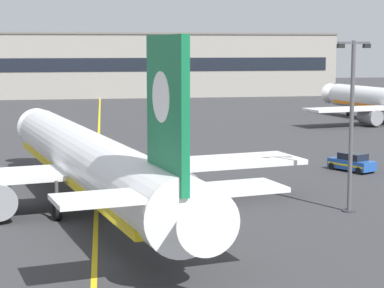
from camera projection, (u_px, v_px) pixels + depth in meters
ground_plane at (125, 262)px, 37.39m from camera, size 400.00×400.00×0.00m
taxiway_centreline at (98, 167)px, 66.65m from camera, size 9.80×179.76×0.01m
airliner_foreground at (89, 162)px, 48.58m from camera, size 32.31×41.21×11.65m
apron_lamp_post at (351, 123)px, 48.01m from camera, size 2.24×0.90×11.47m
service_car_nearest at (352, 163)px, 64.37m from camera, size 3.51×4.56×1.79m
safety_cone_by_nose_gear at (93, 169)px, 63.80m from camera, size 0.44×0.44×0.55m
terminal_building at (57, 65)px, 154.43m from camera, size 121.75×12.40×13.81m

